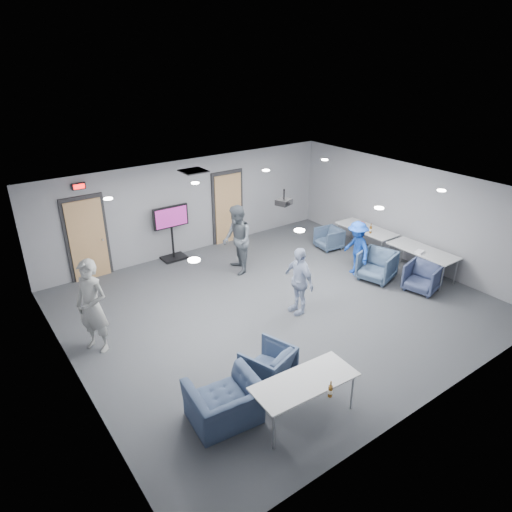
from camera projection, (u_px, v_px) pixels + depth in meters
floor at (277, 306)px, 10.61m from camera, size 9.00×9.00×0.00m
ceiling at (279, 194)px, 9.48m from camera, size 9.00×9.00×0.00m
wall_back at (191, 206)px, 13.00m from camera, size 9.00×0.02×2.70m
wall_front at (437, 338)px, 7.10m from camera, size 9.00×0.02×2.70m
wall_left at (68, 317)px, 7.66m from camera, size 0.02×8.00×2.70m
wall_right at (408, 213)px, 12.44m from camera, size 0.02×8.00×2.70m
door_left at (87, 239)px, 11.49m from camera, size 1.06×0.17×2.24m
door_right at (228, 208)px, 13.72m from camera, size 1.06×0.17×2.24m
exit_sign at (79, 186)px, 10.90m from camera, size 0.32×0.08×0.16m
hvac_diffuser at (193, 171)px, 11.29m from camera, size 0.60×0.60×0.03m
downlights at (279, 194)px, 9.49m from camera, size 6.18×3.78×0.02m
person_a at (92, 306)px, 8.73m from camera, size 0.76×0.84×1.92m
person_b at (237, 240)px, 11.84m from camera, size 0.94×1.06×1.84m
person_c at (299, 280)px, 10.07m from camera, size 0.42×0.94×1.57m
person_d at (357, 248)px, 11.82m from camera, size 0.74×1.04×1.46m
chair_right_a at (329, 238)px, 13.51m from camera, size 0.76×0.75×0.63m
chair_right_b at (377, 266)px, 11.67m from camera, size 1.05×1.03×0.77m
chair_right_c at (422, 277)px, 11.15m from camera, size 0.93×0.92×0.70m
chair_front_a at (268, 366)px, 8.04m from camera, size 0.99×1.01×0.73m
chair_front_b at (225, 403)px, 7.20m from camera, size 1.21×1.08×0.73m
table_right_a at (366, 230)px, 13.14m from camera, size 0.75×1.81×0.73m
table_right_b at (423, 252)px, 11.74m from camera, size 0.75×1.79×0.73m
table_front_left at (305, 383)px, 7.15m from camera, size 1.76×0.81×0.73m
bottle_front at (330, 391)px, 6.77m from camera, size 0.07×0.07×0.28m
bottle_right at (371, 230)px, 12.74m from camera, size 0.07×0.07×0.29m
snack_box at (361, 223)px, 13.45m from camera, size 0.19×0.13×0.04m
wrapper at (420, 252)px, 11.54m from camera, size 0.27×0.21×0.06m
tv_stand at (172, 230)px, 12.59m from camera, size 1.02×0.48×1.56m
projector at (284, 202)px, 9.95m from camera, size 0.38×0.35×0.35m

